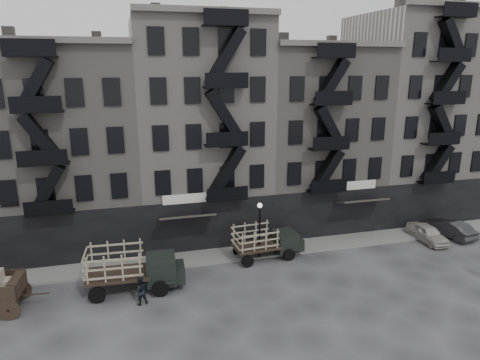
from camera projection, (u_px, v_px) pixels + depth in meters
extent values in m
plane|color=#38383A|center=(227.00, 281.00, 28.09)|extent=(140.00, 140.00, 0.00)
cube|color=slate|center=(216.00, 256.00, 31.56)|extent=(55.00, 2.50, 0.15)
cube|color=gray|center=(71.00, 148.00, 32.95)|extent=(10.00, 10.00, 15.00)
cube|color=black|center=(71.00, 238.00, 29.78)|extent=(10.00, 0.35, 4.00)
cube|color=#595651|center=(48.00, 40.00, 26.13)|extent=(10.00, 0.50, 0.40)
cube|color=#4C4744|center=(14.00, 37.00, 30.08)|extent=(0.70, 0.70, 1.20)
cube|color=#4C4744|center=(95.00, 38.00, 31.45)|extent=(0.70, 0.70, 1.20)
cube|color=#9D9890|center=(199.00, 130.00, 35.18)|extent=(10.00, 10.00, 17.00)
cube|color=black|center=(212.00, 225.00, 32.27)|extent=(10.00, 0.35, 4.00)
cube|color=#595651|center=(208.00, 10.00, 28.09)|extent=(10.00, 0.50, 0.40)
cube|color=#4C4744|center=(156.00, 11.00, 32.04)|extent=(0.70, 0.70, 1.20)
cube|color=#4C4744|center=(227.00, 13.00, 33.41)|extent=(0.70, 0.70, 1.20)
cube|color=gray|center=(310.00, 137.00, 37.93)|extent=(10.00, 10.00, 15.00)
cube|color=black|center=(332.00, 213.00, 34.76)|extent=(10.00, 0.35, 4.00)
cube|color=#595651|center=(344.00, 43.00, 31.11)|extent=(10.00, 0.50, 0.40)
cube|color=#4C4744|center=(281.00, 41.00, 35.06)|extent=(0.70, 0.70, 1.20)
cube|color=#4C4744|center=(342.00, 42.00, 36.43)|extent=(0.70, 0.70, 1.20)
cube|color=#9D9890|center=(410.00, 116.00, 40.03)|extent=(10.00, 10.00, 18.00)
cube|color=black|center=(437.00, 203.00, 37.25)|extent=(10.00, 0.35, 4.00)
cube|color=#595651|center=(464.00, 4.00, 32.81)|extent=(10.00, 0.50, 0.40)
cube|color=#4C4744|center=(391.00, 6.00, 36.76)|extent=(0.70, 0.70, 1.20)
cube|color=#4C4744|center=(445.00, 8.00, 38.13)|extent=(0.70, 0.70, 1.20)
cylinder|color=black|center=(259.00, 233.00, 30.73)|extent=(0.14, 0.14, 4.00)
sphere|color=silver|center=(260.00, 205.00, 30.18)|extent=(0.36, 0.36, 0.36)
cylinder|color=black|center=(9.00, 310.00, 23.60)|extent=(1.24, 0.21, 1.23)
cylinder|color=black|center=(21.00, 290.00, 25.72)|extent=(1.24, 0.21, 1.23)
cube|color=black|center=(17.00, 284.00, 24.45)|extent=(0.70, 1.83, 0.90)
cube|color=black|center=(119.00, 274.00, 26.47)|extent=(3.93, 2.46, 0.20)
cube|color=black|center=(161.00, 269.00, 26.93)|extent=(1.91, 2.12, 1.68)
cube|color=black|center=(177.00, 272.00, 27.21)|extent=(0.99, 1.73, 1.01)
cylinder|color=black|center=(160.00, 289.00, 26.06)|extent=(1.02, 0.31, 1.01)
cylinder|color=black|center=(160.00, 272.00, 28.17)|extent=(1.02, 0.31, 1.01)
cylinder|color=black|center=(97.00, 295.00, 25.35)|extent=(1.02, 0.31, 1.01)
cylinder|color=black|center=(101.00, 277.00, 27.46)|extent=(1.02, 0.31, 1.01)
cube|color=black|center=(257.00, 246.00, 30.90)|extent=(3.43, 2.19, 0.17)
cube|color=black|center=(285.00, 241.00, 31.59)|extent=(1.68, 1.86, 1.45)
cube|color=black|center=(295.00, 243.00, 31.94)|extent=(0.88, 1.51, 0.87)
cylinder|color=black|center=(289.00, 255.00, 30.85)|extent=(0.89, 0.28, 0.87)
cylinder|color=black|center=(278.00, 245.00, 32.62)|extent=(0.89, 0.28, 0.87)
cylinder|color=black|center=(248.00, 261.00, 29.83)|extent=(0.89, 0.28, 0.87)
cylinder|color=black|center=(239.00, 250.00, 31.60)|extent=(0.89, 0.28, 0.87)
imported|color=#B3ACA1|center=(428.00, 233.00, 34.19)|extent=(1.62, 3.97, 1.35)
imported|color=#242426|center=(450.00, 228.00, 35.18)|extent=(2.02, 4.41, 1.40)
imported|color=black|center=(140.00, 291.00, 25.11)|extent=(1.00, 0.86, 1.77)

